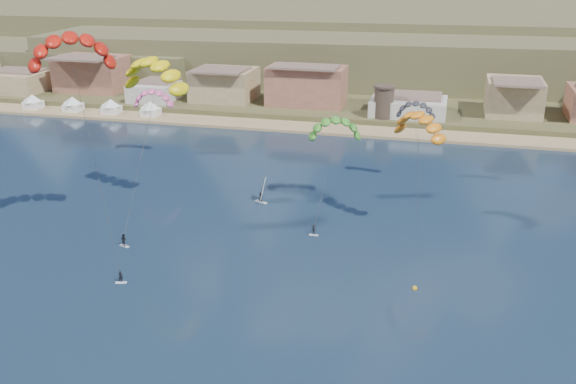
{
  "coord_description": "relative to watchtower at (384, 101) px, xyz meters",
  "views": [
    {
      "loc": [
        21.93,
        -53.85,
        42.78
      ],
      "look_at": [
        0.0,
        32.0,
        10.0
      ],
      "focal_mm": 40.31,
      "sensor_mm": 36.0,
      "label": 1
    }
  ],
  "objects": [
    {
      "name": "town",
      "position": [
        -45.0,
        8.0,
        1.63
      ],
      "size": [
        400.0,
        24.0,
        12.0
      ],
      "color": "beige",
      "rests_on": "ground"
    },
    {
      "name": "buoy",
      "position": [
        14.4,
        -88.38,
        -6.24
      ],
      "size": [
        0.74,
        0.74,
        0.74
      ],
      "color": "orange",
      "rests_on": "ground"
    },
    {
      "name": "distant_kite_orange",
      "position": [
        12.6,
        -68.95,
        12.29
      ],
      "size": [
        9.95,
        9.07,
        21.65
      ],
      "color": "#262626",
      "rests_on": "ground"
    },
    {
      "name": "beach",
      "position": [
        -5.0,
        -8.0,
        -6.12
      ],
      "size": [
        2200.0,
        12.0,
        0.9
      ],
      "color": "tan",
      "rests_on": "ground"
    },
    {
      "name": "kitesurfer_red",
      "position": [
        -35.22,
        -86.46,
        24.38
      ],
      "size": [
        17.57,
        16.25,
        34.62
      ],
      "color": "silver",
      "rests_on": "ground"
    },
    {
      "name": "ground",
      "position": [
        -5.0,
        -114.0,
        -6.37
      ],
      "size": [
        2400.0,
        2400.0,
        0.0
      ],
      "primitive_type": "plane",
      "color": "#0D1E32",
      "rests_on": "ground"
    },
    {
      "name": "watchtower",
      "position": [
        0.0,
        0.0,
        0.0
      ],
      "size": [
        5.82,
        5.82,
        8.6
      ],
      "color": "#47382D",
      "rests_on": "ground"
    },
    {
      "name": "distant_kite_dark",
      "position": [
        10.71,
        -46.02,
        9.32
      ],
      "size": [
        7.87,
        5.8,
        18.33
      ],
      "color": "#262626",
      "rests_on": "ground"
    },
    {
      "name": "kitesurfer_yellow",
      "position": [
        -31.31,
        -69.15,
        18.35
      ],
      "size": [
        14.39,
        21.94,
        29.8
      ],
      "color": "silver",
      "rests_on": "ground"
    },
    {
      "name": "foothills",
      "position": [
        17.39,
        118.47,
        2.71
      ],
      "size": [
        940.0,
        210.0,
        18.0
      ],
      "color": "brown",
      "rests_on": "ground"
    },
    {
      "name": "land",
      "position": [
        -5.0,
        446.0,
        -6.37
      ],
      "size": [
        2200.0,
        900.0,
        4.0
      ],
      "color": "brown",
      "rests_on": "ground"
    },
    {
      "name": "kitesurfer_green",
      "position": [
        -2.17,
        -60.07,
        8.36
      ],
      "size": [
        10.33,
        17.87,
        19.63
      ],
      "color": "silver",
      "rests_on": "ground"
    },
    {
      "name": "windsurfer",
      "position": [
        -15.02,
        -62.24,
        -4.94
      ],
      "size": [
        2.75,
        2.9,
        4.51
      ],
      "color": "silver",
      "rests_on": "ground"
    },
    {
      "name": "distant_kite_pink",
      "position": [
        -45.28,
        -41.91,
        7.81
      ],
      "size": [
        9.55,
        6.61,
        17.3
      ],
      "color": "#262626",
      "rests_on": "ground"
    },
    {
      "name": "beach_tents",
      "position": [
        -81.25,
        -8.0,
        -2.66
      ],
      "size": [
        43.4,
        6.4,
        5.0
      ],
      "color": "white",
      "rests_on": "ground"
    }
  ]
}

